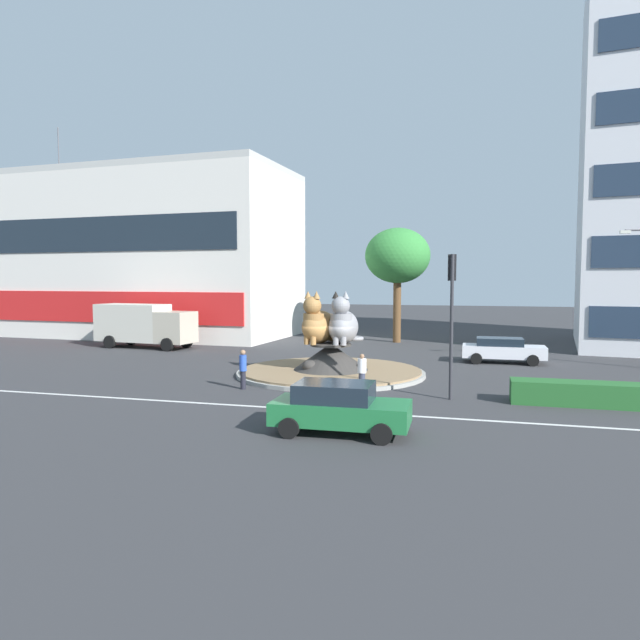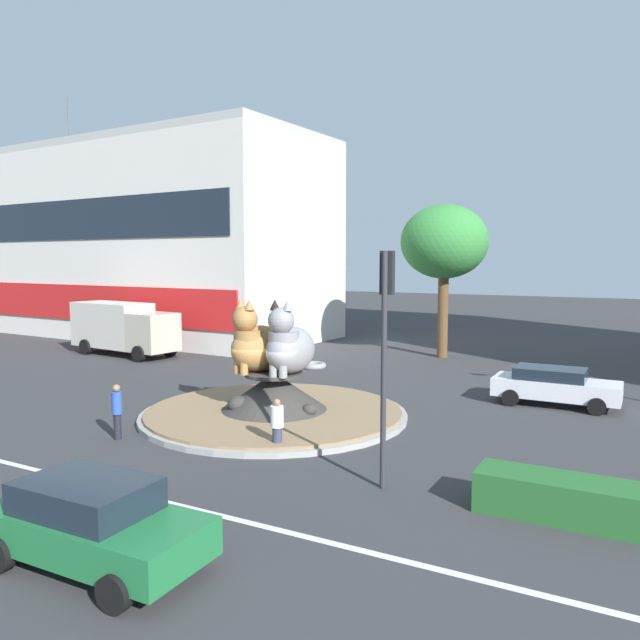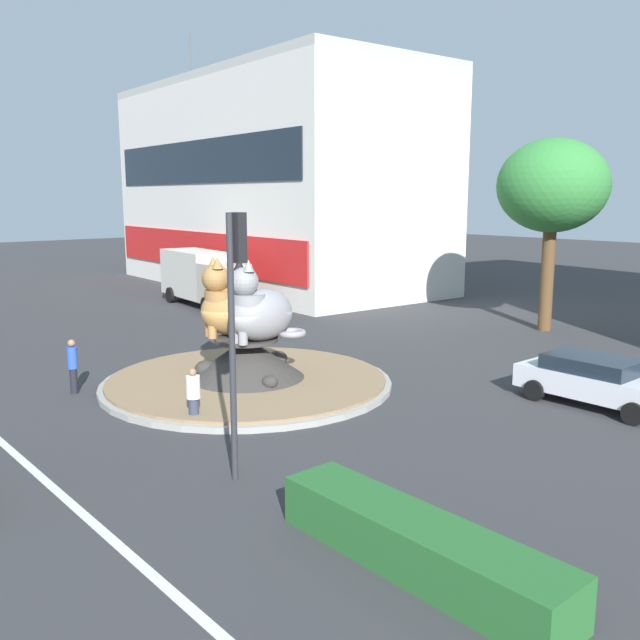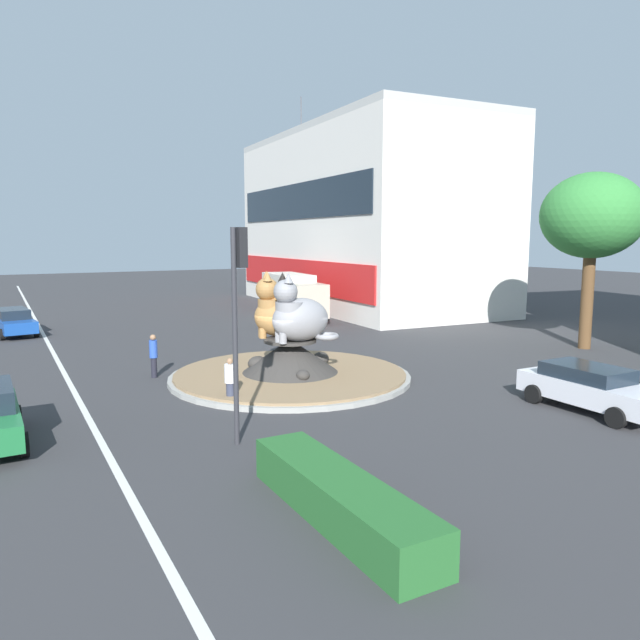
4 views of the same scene
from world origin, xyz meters
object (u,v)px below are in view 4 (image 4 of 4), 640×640
Objects in this scene: cat_statue_grey at (298,316)px; pedestrian_blue_shirt at (154,354)px; parked_car_right at (13,321)px; pedestrian_white_shirt at (230,380)px; delivery_box_truck at (293,295)px; shophouse_block at (362,220)px; traffic_light_mast at (238,297)px; cat_statue_tabby at (280,313)px; sedan_on_far_lane at (591,387)px; broadleaf_tree_behind_island at (592,217)px.

pedestrian_blue_shirt is (-3.42, -4.70, -1.63)m from cat_statue_grey.
pedestrian_blue_shirt is 0.35× the size of parked_car_right.
pedestrian_blue_shirt reaches higher than parked_car_right.
pedestrian_white_shirt is at bearing 169.26° from pedestrian_blue_shirt.
cat_statue_grey is 0.36× the size of delivery_box_truck.
shophouse_block is at bearing 89.29° from parked_car_right.
cat_statue_grey is 7.19m from traffic_light_mast.
pedestrian_white_shirt is (22.68, -19.79, -6.12)m from shophouse_block.
shophouse_block is at bearing -75.98° from pedestrian_blue_shirt.
parked_car_right is (-16.60, -9.10, -1.77)m from cat_statue_tabby.
pedestrian_blue_shirt is at bearing -103.60° from pedestrian_white_shirt.
delivery_box_truck is at bearing 177.18° from sedan_on_far_lane.
sedan_on_far_lane is at bearing -161.17° from pedestrian_blue_shirt.
pedestrian_white_shirt is at bearing 9.10° from parked_car_right.
sedan_on_far_lane is (6.34, 9.89, -0.03)m from pedestrian_white_shirt.
cat_statue_tabby is at bearing -144.04° from sedan_on_far_lane.
cat_statue_tabby is at bearing -36.99° from shophouse_block.
cat_statue_grey is 0.58× the size of sedan_on_far_lane.
traffic_light_mast is 5.11m from pedestrian_white_shirt.
parked_car_right is (-23.31, -4.80, -3.21)m from traffic_light_mast.
traffic_light_mast reaches higher than sedan_on_far_lane.
sedan_on_far_lane is at bearing 3.32° from delivery_box_truck.
cat_statue_grey is 20.20m from parked_car_right.
parked_car_right is at bearing -79.91° from shophouse_block.
cat_statue_grey is at bearing -92.34° from broadleaf_tree_behind_island.
delivery_box_truck is (4.97, -8.75, -5.26)m from shophouse_block.
cat_statue_grey is at bearing 44.66° from traffic_light_mast.
parked_car_right is (-18.51, -25.10, -5.75)m from broadleaf_tree_behind_island.
pedestrian_white_shirt is (1.62, -3.35, -1.76)m from cat_statue_grey.
delivery_box_truck is at bearing -100.37° from cat_statue_tabby.
pedestrian_white_shirt is (2.87, -3.18, -1.75)m from cat_statue_tabby.
parked_car_right is 17.08m from delivery_box_truck.
cat_statue_grey is at bearing -34.98° from shophouse_block.
shophouse_block is 26.62m from parked_car_right.
cat_statue_tabby is 1.27m from cat_statue_grey.
broadleaf_tree_behind_island reaches higher than pedestrian_blue_shirt.
pedestrian_white_shirt is 20.36m from parked_car_right.
traffic_light_mast is 3.34× the size of pedestrian_blue_shirt.
pedestrian_white_shirt is (-3.83, 1.13, -3.20)m from traffic_light_mast.
parked_car_right reaches higher than sedan_on_far_lane.
broadleaf_tree_behind_island is at bearing 31.98° from delivery_box_truck.
cat_statue_tabby reaches higher than parked_car_right.
cat_statue_tabby is 0.11× the size of shophouse_block.
delivery_box_truck is at bearing -57.41° from shophouse_block.
cat_statue_grey is 10.46m from sedan_on_far_lane.
cat_statue_tabby is at bearing 20.92° from parked_car_right.
cat_statue_grey is at bearing 177.09° from pedestrian_white_shirt.
cat_statue_tabby is 0.60× the size of sedan_on_far_lane.
traffic_light_mast is at bearing -76.70° from broadleaf_tree_behind_island.
parked_car_right is 0.67× the size of delivery_box_truck.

